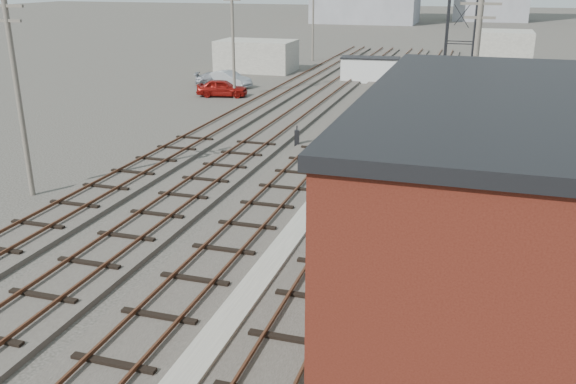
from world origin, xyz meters
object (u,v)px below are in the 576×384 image
at_px(car_red, 222,88).
at_px(car_grey, 218,79).
at_px(car_silver, 228,79).
at_px(signal_mast, 328,299).
at_px(switch_stand, 297,138).
at_px(site_trailer, 370,69).

bearing_deg(car_red, car_grey, 15.76).
bearing_deg(car_grey, car_silver, -122.22).
xyz_separation_m(signal_mast, switch_stand, (-6.86, 20.58, -1.49)).
xyz_separation_m(site_trailer, car_silver, (-11.80, -6.73, -0.45)).
distance_m(switch_stand, site_trailer, 24.90).
bearing_deg(site_trailer, car_red, -138.21).
height_order(signal_mast, switch_stand, signal_mast).
bearing_deg(signal_mast, site_trailer, 98.66).
bearing_deg(switch_stand, car_red, 115.37).
bearing_deg(car_red, signal_mast, -164.62).
distance_m(switch_stand, car_silver, 21.70).
relative_size(car_red, car_grey, 1.02).
bearing_deg(car_red, car_silver, 4.48).
bearing_deg(car_grey, switch_stand, -158.71).
height_order(signal_mast, car_red, signal_mast).
height_order(car_red, car_grey, car_red).
xyz_separation_m(site_trailer, car_grey, (-13.04, -6.32, -0.57)).
bearing_deg(switch_stand, site_trailer, 77.82).
bearing_deg(car_red, switch_stand, -153.89).
bearing_deg(switch_stand, car_grey, 112.87).
relative_size(car_red, car_silver, 0.96).
height_order(switch_stand, car_silver, car_silver).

